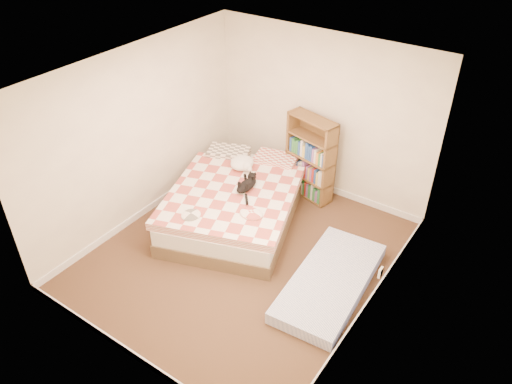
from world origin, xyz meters
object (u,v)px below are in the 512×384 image
Objects in this scene: bed at (237,201)px; white_dog at (242,163)px; bookshelf at (310,166)px; floor_mattress at (330,282)px; black_cat at (248,184)px.

white_dog is at bearing 97.07° from bed.
bookshelf reaches higher than floor_mattress.
bookshelf is at bearing 44.03° from bed.
floor_mattress is (1.22, -1.63, -0.42)m from bookshelf.
black_cat is (-0.39, -1.09, 0.12)m from bookshelf.
bed is at bearing -103.10° from bookshelf.
black_cat is at bearing 157.12° from floor_mattress.
floor_mattress is at bearing -33.11° from black_cat.
white_dog is at bearing 119.86° from black_cat.
black_cat is (-1.61, 0.54, 0.54)m from floor_mattress.
white_dog is (-0.20, 0.40, 0.36)m from bed.
bed is 2.04× the size of bookshelf.
floor_mattress is 2.70× the size of black_cat.
black_cat is 0.54m from white_dog.
black_cat is at bearing -11.27° from bed.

